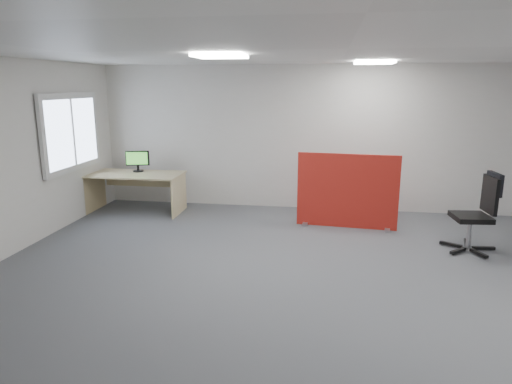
# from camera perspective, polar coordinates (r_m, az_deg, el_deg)

# --- Properties ---
(floor) EXTENTS (9.00, 9.00, 0.00)m
(floor) POSITION_cam_1_polar(r_m,az_deg,el_deg) (5.61, 10.15, -11.49)
(floor) COLOR #575A5F
(floor) RESTS_ON ground
(ceiling) EXTENTS (9.00, 7.00, 0.02)m
(ceiling) POSITION_cam_1_polar(r_m,az_deg,el_deg) (5.12, 11.43, 17.15)
(ceiling) COLOR white
(ceiling) RESTS_ON wall_back
(wall_back) EXTENTS (9.00, 0.02, 2.70)m
(wall_back) POSITION_cam_1_polar(r_m,az_deg,el_deg) (8.66, 10.13, 6.56)
(wall_back) COLOR silver
(wall_back) RESTS_ON floor
(wall_front) EXTENTS (9.00, 0.02, 2.70)m
(wall_front) POSITION_cam_1_polar(r_m,az_deg,el_deg) (1.89, 13.78, -18.47)
(wall_front) COLOR silver
(wall_front) RESTS_ON floor
(window) EXTENTS (0.06, 1.70, 1.30)m
(window) POSITION_cam_1_polar(r_m,az_deg,el_deg) (8.32, -22.06, 6.92)
(window) COLOR white
(window) RESTS_ON wall_left
(ceiling_lights) EXTENTS (4.10, 4.10, 0.04)m
(ceiling_lights) POSITION_cam_1_polar(r_m,az_deg,el_deg) (5.80, 14.58, 16.21)
(ceiling_lights) COLOR white
(ceiling_lights) RESTS_ON ceiling
(red_divider) EXTENTS (1.65, 0.30, 1.24)m
(red_divider) POSITION_cam_1_polar(r_m,az_deg,el_deg) (7.67, 11.32, 0.03)
(red_divider) COLOR maroon
(red_divider) RESTS_ON floor
(second_desk) EXTENTS (1.72, 0.86, 0.73)m
(second_desk) POSITION_cam_1_polar(r_m,az_deg,el_deg) (8.80, -14.72, 1.21)
(second_desk) COLOR tan
(second_desk) RESTS_ON floor
(monitor_second) EXTENTS (0.43, 0.20, 0.39)m
(monitor_second) POSITION_cam_1_polar(r_m,az_deg,el_deg) (8.87, -14.58, 3.86)
(monitor_second) COLOR black
(monitor_second) RESTS_ON second_desk
(office_chair) EXTENTS (0.73, 0.74, 1.12)m
(office_chair) POSITION_cam_1_polar(r_m,az_deg,el_deg) (7.16, 26.23, -1.79)
(office_chair) COLOR black
(office_chair) RESTS_ON floor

